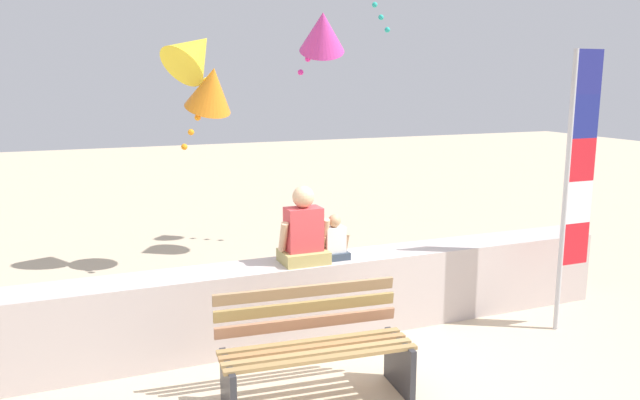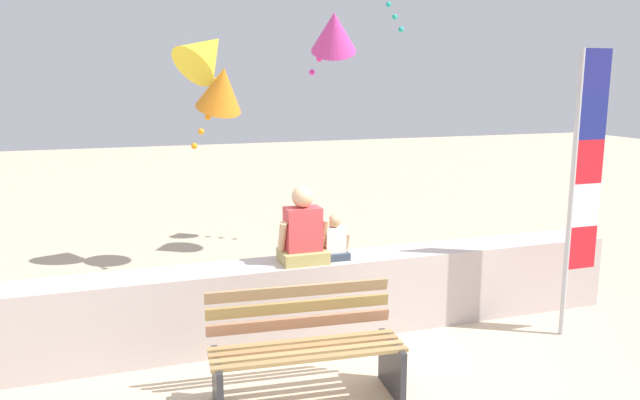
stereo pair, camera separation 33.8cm
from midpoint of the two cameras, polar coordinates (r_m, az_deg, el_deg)
ground_plane at (r=5.77m, az=4.86°, el=-15.27°), size 40.00×40.00×0.00m
seawall_ledge at (r=6.35m, az=1.78°, el=-8.84°), size 6.50×0.51×0.79m
park_bench at (r=5.14m, az=0.59°, el=-13.59°), size 1.59×0.73×0.88m
person_adult at (r=6.04m, az=0.03°, el=-3.03°), size 0.50×0.36×0.76m
person_child at (r=6.18m, az=2.91°, el=-3.87°), size 0.30×0.22×0.45m
flag_banner at (r=6.64m, az=24.28°, el=2.03°), size 0.37×0.05×2.84m
kite_orange at (r=8.22m, az=-7.89°, el=10.05°), size 0.82×0.91×1.13m
kite_magenta at (r=8.74m, az=2.42°, el=15.14°), size 0.86×0.97×0.97m
kite_yellow at (r=8.46m, az=-9.27°, el=13.20°), size 1.09×1.02×1.02m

